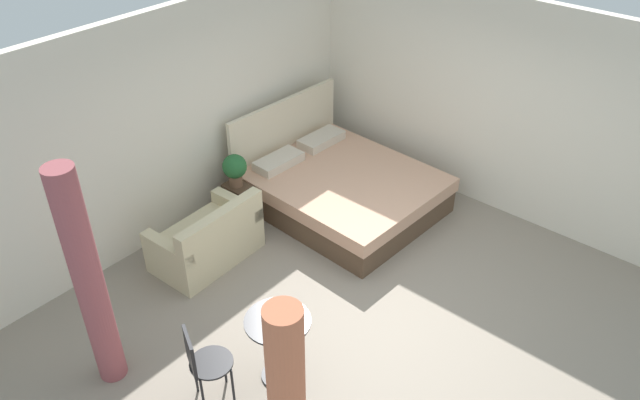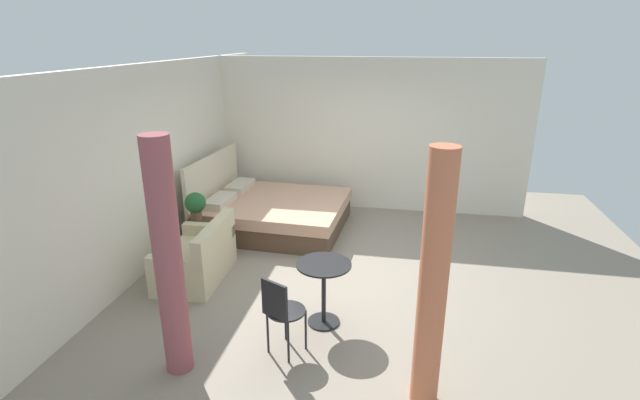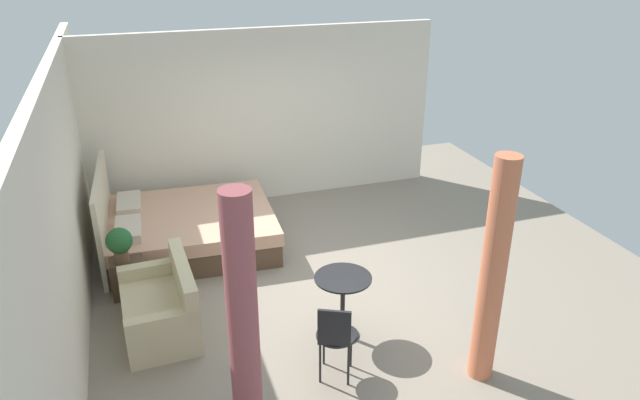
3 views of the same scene
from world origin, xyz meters
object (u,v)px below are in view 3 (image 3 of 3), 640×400
at_px(bed, 186,228).
at_px(cafe_chair_near_window, 335,335).
at_px(potted_plant, 119,243).
at_px(nightstand, 128,274).
at_px(couch, 163,308).
at_px(balcony_table, 343,296).

height_order(bed, cafe_chair_near_window, bed).
distance_m(bed, potted_plant, 1.42).
bearing_deg(potted_plant, bed, -38.70).
height_order(nightstand, cafe_chair_near_window, cafe_chair_near_window).
xyz_separation_m(couch, potted_plant, (0.82, 0.37, 0.46)).
bearing_deg(cafe_chair_near_window, potted_plant, 40.93).
xyz_separation_m(bed, potted_plant, (-1.05, 0.84, 0.45)).
distance_m(potted_plant, balcony_table, 2.70).
bearing_deg(potted_plant, nightstand, -19.95).
relative_size(couch, balcony_table, 1.68).
bearing_deg(couch, potted_plant, 24.40).
relative_size(bed, couch, 1.88).
bearing_deg(balcony_table, bed, 27.73).
bearing_deg(couch, balcony_table, -111.45).
relative_size(bed, nightstand, 4.84).
height_order(bed, nightstand, bed).
xyz_separation_m(potted_plant, balcony_table, (-1.54, -2.21, -0.22)).
xyz_separation_m(couch, balcony_table, (-0.72, -1.83, 0.24)).
bearing_deg(cafe_chair_near_window, couch, 48.18).
xyz_separation_m(potted_plant, cafe_chair_near_window, (-2.18, -1.89, -0.20)).
height_order(nightstand, balcony_table, balcony_table).
bearing_deg(balcony_table, cafe_chair_near_window, 153.79).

